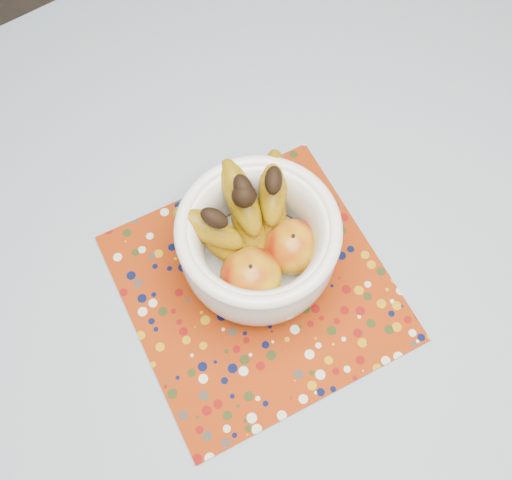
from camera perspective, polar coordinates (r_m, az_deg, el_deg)
table at (r=0.91m, az=1.75°, el=-7.34°), size 1.20×1.20×0.75m
tablecloth at (r=0.83m, az=1.91°, el=-5.76°), size 1.32×1.32×0.01m
placemat at (r=0.83m, az=0.07°, el=-4.52°), size 0.38×0.38×0.00m
fruit_bowl at (r=0.77m, az=-0.06°, el=0.35°), size 0.24×0.22×0.17m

